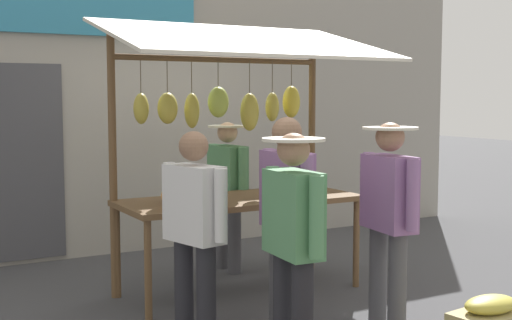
{
  "coord_description": "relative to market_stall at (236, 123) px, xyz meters",
  "views": [
    {
      "loc": [
        2.93,
        5.47,
        1.8
      ],
      "look_at": [
        0.0,
        0.3,
        1.25
      ],
      "focal_mm": 48.08,
      "sensor_mm": 36.0,
      "label": 1
    }
  ],
  "objects": [
    {
      "name": "shopper_with_shopping_bag",
      "position": [
        0.24,
        1.26,
        -0.6
      ],
      "size": [
        0.26,
        0.7,
        1.65
      ],
      "rotation": [
        0.0,
        0.0,
        -1.65
      ],
      "color": "#4C4C51",
      "rests_on": "ground"
    },
    {
      "name": "ground_plane",
      "position": [
        -0.0,
        0.06,
        -1.56
      ],
      "size": [
        40.0,
        40.0,
        0.0
      ],
      "primitive_type": "plane",
      "color": "#424244"
    },
    {
      "name": "shopper_in_grey_tee",
      "position": [
        0.94,
        1.13,
        -0.67
      ],
      "size": [
        0.33,
        0.66,
        1.56
      ],
      "rotation": [
        0.0,
        0.0,
        -1.33
      ],
      "color": "#232328",
      "rests_on": "ground"
    },
    {
      "name": "vendor_with_sunhat",
      "position": [
        -0.26,
        -0.69,
        -0.66
      ],
      "size": [
        0.4,
        0.67,
        1.54
      ],
      "rotation": [
        0.0,
        0.0,
        1.65
      ],
      "color": "#4C4C51",
      "rests_on": "ground"
    },
    {
      "name": "shopper_in_striped_shirt",
      "position": [
        -0.47,
        1.58,
        -0.61
      ],
      "size": [
        0.42,
        0.69,
        1.61
      ],
      "rotation": [
        0.0,
        0.0,
        -1.7
      ],
      "color": "#4C4C51",
      "rests_on": "ground"
    },
    {
      "name": "shopper_with_ponytail",
      "position": [
        0.57,
        1.86,
        -0.64
      ],
      "size": [
        0.41,
        0.68,
        1.57
      ],
      "rotation": [
        0.0,
        0.0,
        -1.64
      ],
      "color": "#232328",
      "rests_on": "ground"
    },
    {
      "name": "market_stall",
      "position": [
        0.0,
        0.0,
        0.0
      ],
      "size": [
        2.5,
        1.46,
        2.5
      ],
      "color": "brown",
      "rests_on": "ground"
    },
    {
      "name": "street_backdrop",
      "position": [
        0.05,
        -2.13,
        0.14
      ],
      "size": [
        9.0,
        0.3,
        3.4
      ],
      "color": "#9E998E",
      "rests_on": "ground"
    }
  ]
}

